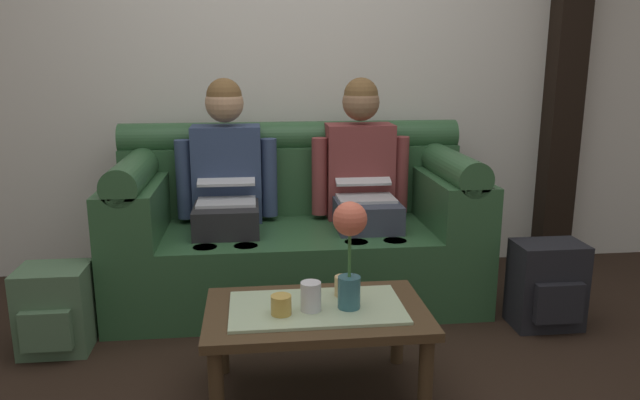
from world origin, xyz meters
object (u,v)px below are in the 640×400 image
Objects in this scene: couch at (296,231)px; backpack_right at (547,286)px; person_left at (227,183)px; backpack_left at (55,310)px; flower_vase at (350,242)px; coffee_table at (316,320)px; cup_far_center at (311,296)px; cup_near_left at (281,305)px; person_right at (363,180)px; cup_near_right at (343,286)px.

backpack_right is at bearing -25.51° from couch.
person_left is at bearing 160.07° from backpack_right.
person_left is 3.06× the size of backpack_left.
flower_vase is 1.46m from backpack_left.
coffee_table is at bearing -90.00° from couch.
cup_far_center reaches higher than coffee_table.
person_left is at bearing -179.64° from couch.
cup_near_left is at bearing -156.82° from coffee_table.
cup_near_left is at bearing -29.43° from backpack_left.
cup_near_left reaches higher than backpack_left.
couch is 1.11m from cup_far_center.
flower_vase is at bearing -12.73° from coffee_table.
couch reaches higher than cup_far_center.
flower_vase reaches higher than coffee_table.
person_right reaches higher than coffee_table.
coffee_table is 2.05× the size of flower_vase.
coffee_table is 0.18m from cup_near_right.
cup_far_center is (-0.15, -0.13, 0.02)m from cup_near_right.
cup_near_right is 0.20× the size of backpack_left.
cup_near_right is 1.18m from backpack_right.
cup_near_left reaches higher than backpack_right.
cup_near_right is (0.12, -0.98, 0.04)m from couch.
person_right is (0.76, 0.00, -0.00)m from person_left.
flower_vase is 5.21× the size of cup_near_right.
couch is 1.15m from cup_near_left.
coffee_table is at bearing -141.30° from cup_near_right.
person_left reaches higher than cup_far_center.
cup_near_right is at bearing -104.77° from person_right.
person_left is at bearing -179.99° from person_right.
cup_near_right is 0.19× the size of backpack_right.
coffee_table is 11.09× the size of cup_near_left.
couch is 1.08m from coffee_table.
cup_far_center is at bearing -25.89° from backpack_left.
cup_near_right reaches higher than coffee_table.
cup_near_right is at bearing -160.04° from backpack_right.
person_left reaches higher than flower_vase.
person_right is at bearing 145.40° from backpack_right.
cup_near_right is (0.12, 0.10, 0.10)m from coffee_table.
couch is 24.27× the size of cup_near_right.
backpack_left is (-2.37, 0.02, -0.02)m from backpack_right.
couch is at bearing 88.69° from cup_far_center.
person_right reaches higher than cup_far_center.
flower_vase is 0.26m from cup_near_right.
backpack_left is (-1.28, 0.54, -0.45)m from flower_vase.
person_right is at bearing 0.01° from person_left.
flower_vase is at bearing -83.58° from couch.
coffee_table is at bearing 167.27° from flower_vase.
person_right reaches higher than backpack_right.
person_right is at bearing 70.58° from coffee_table.
person_right is at bearing -0.34° from couch.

